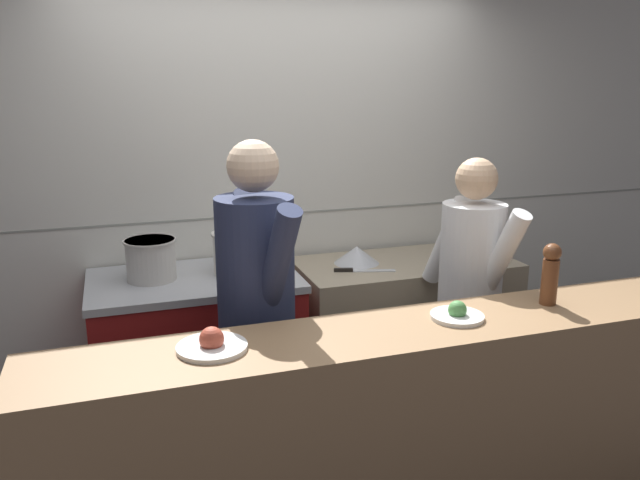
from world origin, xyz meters
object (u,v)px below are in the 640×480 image
plated_dish_main (212,344)px  pepper_mill (550,273)px  oven_range (198,354)px  plated_dish_appetiser (457,314)px  chef_head_cook (257,309)px  sauce_pot (238,252)px  chefs_knife (359,270)px  mixing_bowl_steel (357,255)px  stock_pot (151,259)px  chef_sous (469,293)px

plated_dish_main → pepper_mill: bearing=0.4°
oven_range → plated_dish_appetiser: (0.94, -1.18, 0.56)m
pepper_mill → chef_head_cook: chef_head_cook is taller
sauce_pot → chefs_knife: (0.69, -0.10, -0.15)m
sauce_pot → mixing_bowl_steel: 0.75m
plated_dish_appetiser → stock_pot: bearing=133.6°
chefs_knife → plated_dish_main: plated_dish_main is taller
stock_pot → chefs_knife: size_ratio=0.79×
mixing_bowl_steel → pepper_mill: pepper_mill is taller
chefs_knife → chef_head_cook: size_ratio=0.21×
sauce_pot → pepper_mill: 1.64m
chef_head_cook → chefs_knife: bearing=25.6°
oven_range → chef_sous: (1.33, -0.65, 0.43)m
plated_dish_appetiser → chef_sous: (0.40, 0.54, -0.13)m
sauce_pot → plated_dish_appetiser: 1.37m
stock_pot → oven_range: bearing=-7.9°
chef_head_cook → oven_range: bearing=92.4°
sauce_pot → chefs_knife: 0.71m
oven_range → plated_dish_appetiser: size_ratio=5.05×
stock_pot → plated_dish_appetiser: bearing=-46.4°
plated_dish_main → chef_sous: (1.41, 0.52, -0.13)m
plated_dish_main → plated_dish_appetiser: 1.02m
mixing_bowl_steel → chef_sous: size_ratio=0.17×
oven_range → sauce_pot: sauce_pot is taller
oven_range → sauce_pot: (0.25, -0.00, 0.58)m
plated_dish_main → pepper_mill: (1.49, 0.01, 0.12)m
chef_head_cook → chef_sous: bearing=-10.5°
chef_sous → stock_pot: bearing=143.2°
oven_range → plated_dish_main: (-0.08, -1.17, 0.56)m
oven_range → chef_sous: chef_sous is taller
chefs_knife → chef_head_cook: chef_head_cook is taller
sauce_pot → chef_head_cook: size_ratio=0.17×
oven_range → chef_head_cook: size_ratio=0.66×
sauce_pot → mixing_bowl_steel: size_ratio=1.04×
sauce_pot → chef_head_cook: chef_head_cook is taller
mixing_bowl_steel → chef_sous: chef_sous is taller
oven_range → stock_pot: bearing=172.1°
oven_range → chef_sous: bearing=-25.8°
plated_dish_main → plated_dish_appetiser: size_ratio=1.18×
mixing_bowl_steel → pepper_mill: bearing=-70.8°
oven_range → stock_pot: 0.61m
stock_pot → sauce_pot: 0.47m
chef_head_cook → sauce_pot: bearing=72.5°
mixing_bowl_steel → sauce_pot: bearing=-175.2°
chef_head_cook → mixing_bowl_steel: bearing=30.6°
oven_range → stock_pot: size_ratio=4.07×
stock_pot → plated_dish_main: 1.20m
chefs_knife → chef_head_cook: (-0.74, -0.59, 0.07)m
stock_pot → mixing_bowl_steel: 1.21m
stock_pot → chef_head_cook: bearing=-60.5°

